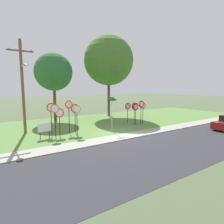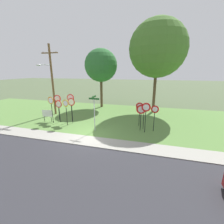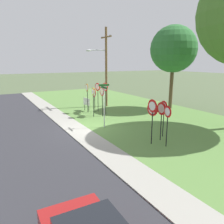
% 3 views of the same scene
% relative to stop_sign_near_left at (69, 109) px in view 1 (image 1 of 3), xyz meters
% --- Properties ---
extents(ground_plane, '(160.00, 160.00, 0.00)m').
position_rel_stop_sign_near_left_xyz_m(ground_plane, '(3.25, -3.11, -2.16)').
color(ground_plane, '#4C5B3D').
extents(road_asphalt, '(44.00, 6.40, 0.01)m').
position_rel_stop_sign_near_left_xyz_m(road_asphalt, '(3.25, -7.91, -2.15)').
color(road_asphalt, '#2D2D33').
rests_on(road_asphalt, ground_plane).
extents(sidewalk_strip, '(44.00, 1.60, 0.06)m').
position_rel_stop_sign_near_left_xyz_m(sidewalk_strip, '(3.25, -3.91, -2.13)').
color(sidewalk_strip, '#99968C').
rests_on(sidewalk_strip, ground_plane).
extents(grass_median, '(44.00, 12.00, 0.04)m').
position_rel_stop_sign_near_left_xyz_m(grass_median, '(3.25, 2.89, -2.14)').
color(grass_median, '#567F3D').
rests_on(grass_median, ground_plane).
extents(stop_sign_near_left, '(0.72, 0.14, 2.91)m').
position_rel_stop_sign_near_left_xyz_m(stop_sign_near_left, '(0.00, 0.00, 0.00)').
color(stop_sign_near_left, black).
rests_on(stop_sign_near_left, grass_median).
extents(stop_sign_near_right, '(0.76, 0.13, 2.75)m').
position_rel_stop_sign_near_left_xyz_m(stop_sign_near_right, '(-1.59, 0.01, -0.10)').
color(stop_sign_near_right, black).
rests_on(stop_sign_near_right, grass_median).
extents(stop_sign_far_left, '(0.78, 0.11, 2.32)m').
position_rel_stop_sign_near_left_xyz_m(stop_sign_far_left, '(-1.07, -0.60, -0.42)').
color(stop_sign_far_left, black).
rests_on(stop_sign_far_left, grass_median).
extents(stop_sign_far_center, '(0.77, 0.09, 2.61)m').
position_rel_stop_sign_near_left_xyz_m(stop_sign_far_center, '(0.36, -0.53, -0.21)').
color(stop_sign_far_center, black).
rests_on(stop_sign_far_center, grass_median).
extents(stop_sign_far_right, '(0.68, 0.12, 2.59)m').
position_rel_stop_sign_near_left_xyz_m(stop_sign_far_right, '(0.21, -1.31, -0.25)').
color(stop_sign_far_right, black).
rests_on(stop_sign_far_right, grass_median).
extents(stop_sign_center_tall, '(0.71, 0.12, 2.73)m').
position_rel_stop_sign_near_left_xyz_m(stop_sign_center_tall, '(-1.58, -1.08, -0.13)').
color(stop_sign_center_tall, black).
rests_on(stop_sign_center_tall, grass_median).
extents(yield_sign_near_left, '(0.73, 0.12, 2.35)m').
position_rel_stop_sign_near_left_xyz_m(yield_sign_near_left, '(7.06, 0.38, -0.37)').
color(yield_sign_near_left, black).
rests_on(yield_sign_near_left, grass_median).
extents(yield_sign_near_right, '(0.83, 0.14, 2.39)m').
position_rel_stop_sign_near_left_xyz_m(yield_sign_near_right, '(7.29, -0.74, -0.33)').
color(yield_sign_near_right, black).
rests_on(yield_sign_near_right, grass_median).
extents(yield_sign_far_left, '(0.79, 0.10, 2.39)m').
position_rel_stop_sign_near_left_xyz_m(yield_sign_far_left, '(7.51, -0.23, -0.33)').
color(yield_sign_far_left, black).
rests_on(yield_sign_far_left, grass_median).
extents(yield_sign_far_right, '(0.76, 0.11, 2.66)m').
position_rel_stop_sign_near_left_xyz_m(yield_sign_far_right, '(7.71, -1.11, -0.12)').
color(yield_sign_far_right, black).
rests_on(yield_sign_far_right, grass_median).
extents(yield_sign_center, '(0.66, 0.13, 2.37)m').
position_rel_stop_sign_near_left_xyz_m(yield_sign_center, '(8.44, -0.63, -0.36)').
color(yield_sign_center, black).
rests_on(yield_sign_center, grass_median).
extents(street_name_post, '(0.96, 0.82, 3.18)m').
position_rel_stop_sign_near_left_xyz_m(street_name_post, '(3.38, -1.91, -0.24)').
color(street_name_post, '#9EA0A8').
rests_on(street_name_post, grass_median).
extents(utility_pole, '(2.10, 2.37, 8.13)m').
position_rel_stop_sign_near_left_xyz_m(utility_pole, '(-3.41, 1.78, 2.30)').
color(utility_pole, brown).
rests_on(utility_pole, grass_median).
extents(notice_board, '(1.09, 0.19, 1.25)m').
position_rel_stop_sign_near_left_xyz_m(notice_board, '(-2.39, -0.83, -1.28)').
color(notice_board, black).
rests_on(notice_board, grass_median).
extents(oak_tree_left, '(4.54, 4.54, 8.19)m').
position_rel_stop_sign_near_left_xyz_m(oak_tree_left, '(0.88, 7.12, 3.78)').
color(oak_tree_left, brown).
rests_on(oak_tree_left, grass_median).
extents(oak_tree_right, '(6.83, 6.83, 11.16)m').
position_rel_stop_sign_near_left_xyz_m(oak_tree_right, '(8.33, 6.33, 5.62)').
color(oak_tree_right, brown).
rests_on(oak_tree_right, grass_median).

